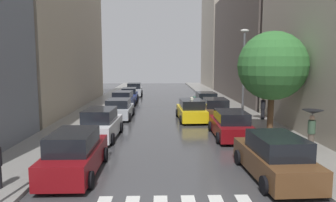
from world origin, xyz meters
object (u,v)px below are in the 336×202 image
Objects in this scene: parked_car_left_third at (119,109)px; parked_car_left_sixth at (134,90)px; parked_car_right_nearest at (275,158)px; pedestrian_far_side at (312,121)px; taxi_midroad at (191,111)px; parked_car_left_fourth at (123,100)px; parked_car_right_second at (230,125)px; parked_car_left_second at (101,124)px; parked_car_right_fourth at (206,101)px; lamp_post_right at (244,69)px; pedestrian_foreground at (263,99)px; parked_car_left_nearest at (75,154)px; street_tree_right at (272,66)px; parked_car_right_third at (215,109)px; parked_car_left_fifth at (129,95)px.

parked_car_left_third is 16.48m from parked_car_left_sixth.
pedestrian_far_side is at bearing -44.92° from parked_car_right_nearest.
taxi_midroad is (5.66, -1.06, 0.03)m from parked_car_left_third.
parked_car_left_fourth is 18.77m from pedestrian_far_side.
parked_car_right_second is at bearing -142.15° from pedestrian_far_side.
parked_car_left_second is 14.04m from parked_car_right_fourth.
parked_car_right_fourth is 8.22m from lamp_post_right.
pedestrian_far_side is at bearing -131.54° from parked_car_left_third.
parked_car_right_second is at bearing -166.75° from pedestrian_foreground.
parked_car_left_third is at bearing 165.70° from lamp_post_right.
taxi_midroad is at bearing -26.98° from parked_car_left_nearest.
taxi_midroad reaches higher than parked_car_right_fourth.
parked_car_left_nearest is 0.97× the size of parked_car_right_second.
parked_car_right_nearest is at bearing -147.30° from pedestrian_foreground.
street_tree_right is (2.43, 0.17, 3.46)m from parked_car_right_second.
parked_car_left_second is at bearing 129.12° from parked_car_right_third.
parked_car_left_sixth reaches higher than parked_car_right_fourth.
parked_car_right_third is 0.98× the size of taxi_midroad.
lamp_post_right reaches higher than parked_car_right_second.
parked_car_right_third is 9.84m from pedestrian_far_side.
parked_car_left_second is at bearing -177.01° from parked_car_left_fourth.
parked_car_left_fifth is at bearing 126.01° from lamp_post_right.
street_tree_right is 0.92× the size of lamp_post_right.
street_tree_right is 4.05m from lamp_post_right.
parked_car_left_sixth is (0.01, 28.99, -0.01)m from parked_car_left_nearest.
parked_car_right_fourth is 0.97× the size of taxi_midroad.
parked_car_right_third is (7.88, -5.91, -0.02)m from parked_car_left_fourth.
lamp_post_right reaches higher than taxi_midroad.
parked_car_left_third is 0.66× the size of lamp_post_right.
parked_car_left_fourth is 1.04× the size of parked_car_right_fourth.
parked_car_right_third is (-0.05, 12.59, -0.03)m from parked_car_right_nearest.
parked_car_right_second is 11.55m from parked_car_right_fourth.
parked_car_right_third is at bearing -156.87° from parked_car_left_sixth.
parked_car_left_third is 10.65m from parked_car_left_fifth.
parked_car_left_third is 2.21× the size of pedestrian_foreground.
parked_car_left_third is 0.99× the size of parked_car_left_fifth.
parked_car_right_fourth is at bearing -2.28° from parked_car_right_nearest.
parked_car_left_sixth is 21.19m from pedestrian_foreground.
parked_car_left_sixth is 2.22× the size of pedestrian_foreground.
parked_car_left_fifth is 2.22× the size of pedestrian_far_side.
parked_car_left_nearest reaches higher than parked_car_left_sixth.
taxi_midroad reaches higher than parked_car_left_fourth.
parked_car_left_fifth is 9.68m from parked_car_right_fourth.
parked_car_left_second reaches higher than parked_car_right_third.
parked_car_left_second reaches higher than parked_car_left_third.
parked_car_left_third is at bearing 0.23° from parked_car_left_second.
pedestrian_foreground is at bearing -34.58° from parked_car_right_second.
parked_car_right_second is (7.54, -23.00, -0.06)m from parked_car_left_sixth.
street_tree_right reaches higher than parked_car_right_nearest.
parked_car_left_fourth is 5.23m from parked_car_left_fifth.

